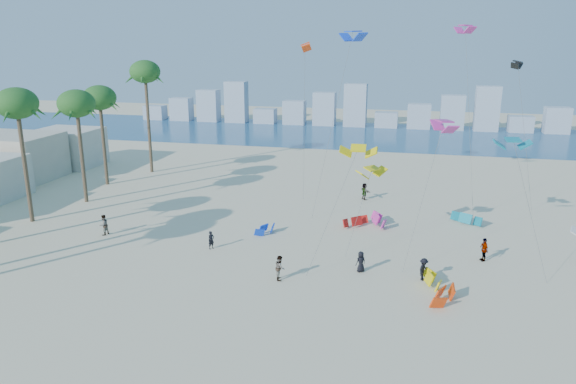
# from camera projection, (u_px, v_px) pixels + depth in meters

# --- Properties ---
(ground) EXTENTS (220.00, 220.00, 0.00)m
(ground) POSITION_uv_depth(u_px,v_px,m) (177.00, 335.00, 31.68)
(ground) COLOR beige
(ground) RESTS_ON ground
(ocean) EXTENTS (220.00, 220.00, 0.00)m
(ocean) POSITION_uv_depth(u_px,v_px,m) (341.00, 134.00, 99.17)
(ocean) COLOR navy
(ocean) RESTS_ON ground
(kitesurfer_near) EXTENTS (0.62, 0.66, 1.52)m
(kitesurfer_near) POSITION_uv_depth(u_px,v_px,m) (211.00, 240.00, 44.51)
(kitesurfer_near) COLOR black
(kitesurfer_near) RESTS_ON ground
(kitesurfer_mid) EXTENTS (0.90, 1.03, 1.81)m
(kitesurfer_mid) POSITION_uv_depth(u_px,v_px,m) (280.00, 268.00, 38.77)
(kitesurfer_mid) COLOR gray
(kitesurfer_mid) RESTS_ON ground
(kitesurfers_far) EXTENTS (40.33, 21.02, 1.87)m
(kitesurfers_far) POSITION_uv_depth(u_px,v_px,m) (355.00, 229.00, 46.72)
(kitesurfers_far) COLOR black
(kitesurfers_far) RESTS_ON ground
(grounded_kites) EXTENTS (20.41, 19.53, 1.00)m
(grounded_kites) POSITION_uv_depth(u_px,v_px,m) (396.00, 240.00, 45.44)
(grounded_kites) COLOR blue
(grounded_kites) RESTS_ON ground
(flying_kites) EXTENTS (31.54, 29.84, 18.52)m
(flying_kites) POSITION_uv_depth(u_px,v_px,m) (431.00, 91.00, 46.66)
(flying_kites) COLOR yellow
(flying_kites) RESTS_ON ground
(palm_row) EXTENTS (6.67, 44.80, 14.29)m
(palm_row) POSITION_uv_depth(u_px,v_px,m) (22.00, 108.00, 48.61)
(palm_row) COLOR brown
(palm_row) RESTS_ON ground
(distant_skyline) EXTENTS (85.00, 3.00, 8.40)m
(distant_skyline) POSITION_uv_depth(u_px,v_px,m) (342.00, 110.00, 107.97)
(distant_skyline) COLOR #9EADBF
(distant_skyline) RESTS_ON ground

